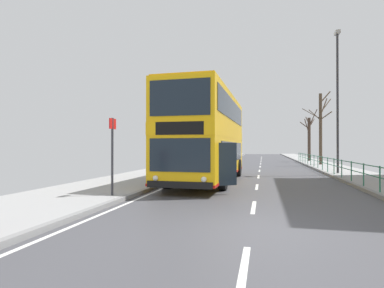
% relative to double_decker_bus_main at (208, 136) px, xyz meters
% --- Properties ---
extents(ground, '(15.80, 140.00, 0.20)m').
position_rel_double_decker_bus_main_xyz_m(ground, '(1.79, -8.98, -2.32)').
color(ground, '#434348').
extents(double_decker_bus_main, '(3.27, 10.59, 4.51)m').
position_rel_double_decker_bus_main_xyz_m(double_decker_bus_main, '(0.00, 0.00, 0.00)').
color(double_decker_bus_main, '#F4B20F').
rests_on(double_decker_bus_main, ground).
extents(pedestrian_railing_far_kerb, '(0.05, 34.16, 0.96)m').
position_rel_double_decker_bus_main_xyz_m(pedestrian_railing_far_kerb, '(6.96, 6.24, -1.56)').
color(pedestrian_railing_far_kerb, '#236B4C').
rests_on(pedestrian_railing_far_kerb, ground).
extents(bus_stop_sign_near, '(0.08, 0.44, 2.66)m').
position_rel_double_decker_bus_main_xyz_m(bus_stop_sign_near, '(-2.28, -6.05, -0.58)').
color(bus_stop_sign_near, '#2D2D33').
rests_on(bus_stop_sign_near, ground).
extents(street_lamp_far_side, '(0.28, 0.60, 9.01)m').
position_rel_double_decker_bus_main_xyz_m(street_lamp_far_side, '(7.39, 5.33, 2.91)').
color(street_lamp_far_side, '#38383D').
rests_on(street_lamp_far_side, ground).
extents(bare_tree_far_00, '(2.79, 2.25, 6.96)m').
position_rel_double_decker_bus_main_xyz_m(bare_tree_far_00, '(8.10, 15.40, 1.41)').
color(bare_tree_far_00, '#4C3D2D').
rests_on(bare_tree_far_00, ground).
extents(bare_tree_far_01, '(1.93, 2.59, 6.07)m').
position_rel_double_decker_bus_main_xyz_m(bare_tree_far_01, '(8.16, 23.53, 0.63)').
color(bare_tree_far_01, '#423328').
rests_on(bare_tree_far_01, ground).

